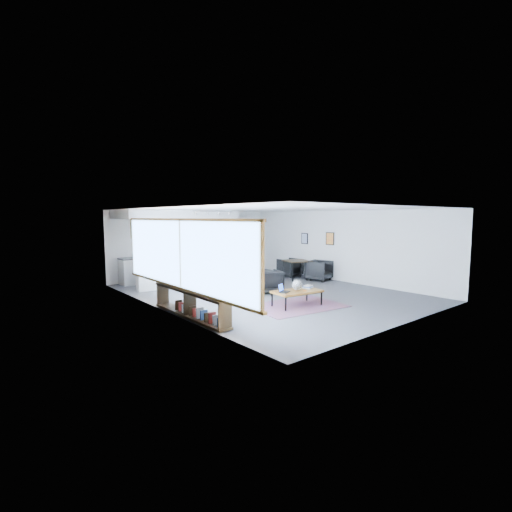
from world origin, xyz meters
TOP-DOWN VIEW (x-y plane):
  - room at (0.00, 0.00)m, footprint 7.02×9.02m
  - window at (-3.46, -0.90)m, footprint 0.10×5.95m
  - console at (-3.30, -1.05)m, footprint 0.35×3.00m
  - kitchenette at (-1.20, 3.71)m, footprint 4.20×1.96m
  - doorway at (2.30, 4.42)m, footprint 1.10×0.12m
  - track_light at (-0.59, 2.20)m, footprint 1.60×0.07m
  - wall_art_lower at (3.47, 0.40)m, footprint 0.03×0.38m
  - wall_art_upper at (3.47, 1.70)m, footprint 0.03×0.34m
  - kilim_rug at (-0.56, -1.83)m, footprint 2.59×1.93m
  - coffee_table at (-0.56, -1.83)m, footprint 1.37×0.85m
  - laptop at (-0.99, -1.73)m, footprint 0.37×0.34m
  - ceramic_pot at (-0.51, -1.78)m, footprint 0.28×0.28m
  - book_stack at (-0.10, -1.79)m, footprint 0.33×0.29m
  - coaster at (-0.44, -2.00)m, footprint 0.09×0.09m
  - armchair_left at (-1.54, 0.07)m, footprint 0.86×0.83m
  - armchair_right at (0.02, -0.01)m, footprint 0.95×0.92m
  - floor_lamp at (-0.83, 1.21)m, footprint 0.59×0.59m
  - dining_table at (2.47, 1.14)m, footprint 1.09×1.09m
  - dining_chair_near at (3.00, 0.50)m, footprint 0.82×0.79m
  - dining_chair_far at (2.82, 1.88)m, footprint 0.68×0.64m
  - microwave at (-0.24, 4.15)m, footprint 0.60×0.36m

SIDE VIEW (x-z plane):
  - kilim_rug at x=-0.56m, z-range 0.00..0.01m
  - console at x=-3.30m, z-range -0.07..0.73m
  - dining_chair_far at x=2.82m, z-range 0.00..0.67m
  - armchair_left at x=-1.54m, z-range 0.00..0.69m
  - dining_chair_near at x=3.00m, z-range 0.00..0.70m
  - armchair_right at x=0.02m, z-range 0.00..0.78m
  - coffee_table at x=-0.56m, z-range 0.18..0.60m
  - coaster at x=-0.44m, z-range 0.42..0.43m
  - book_stack at x=-0.10m, z-range 0.42..0.50m
  - laptop at x=-0.99m, z-range 0.38..0.59m
  - ceramic_pot at x=-0.51m, z-range 0.42..0.70m
  - dining_table at x=2.47m, z-range 0.30..1.04m
  - doorway at x=2.30m, z-range 0.00..2.15m
  - microwave at x=-0.24m, z-range 0.93..1.32m
  - room at x=0.00m, z-range -0.01..2.61m
  - kitchenette at x=-1.20m, z-range 0.08..2.68m
  - floor_lamp at x=-0.83m, z-range 0.59..2.18m
  - window at x=-3.46m, z-range 0.63..2.29m
  - wall_art_upper at x=3.47m, z-range 1.28..1.72m
  - wall_art_lower at x=3.47m, z-range 1.31..1.79m
  - track_light at x=-0.59m, z-range 2.45..2.60m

